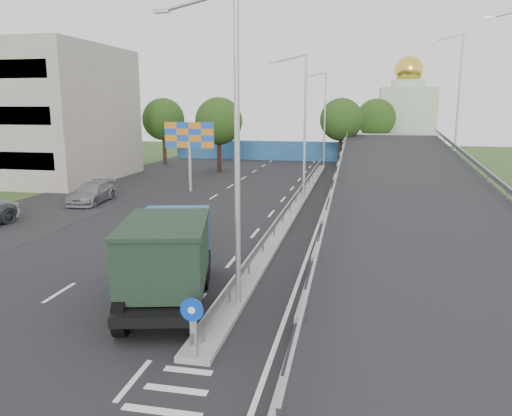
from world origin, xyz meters
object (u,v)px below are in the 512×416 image
(billboard, at_px, (189,139))
(parked_car_d, at_px, (92,193))
(sign_bollard, at_px, (193,327))
(lamp_post_mid, at_px, (302,120))
(lamp_post_near, at_px, (231,137))
(lamp_post_far, at_px, (323,114))
(church, at_px, (406,116))
(dump_truck, at_px, (169,254))

(billboard, distance_m, parked_car_d, 8.68)
(sign_bollard, height_order, lamp_post_mid, lamp_post_mid)
(lamp_post_near, relative_size, parked_car_d, 2.06)
(lamp_post_far, bearing_deg, church, 54.76)
(sign_bollard, relative_size, lamp_post_mid, 0.17)
(church, bearing_deg, dump_truck, -102.83)
(lamp_post_near, bearing_deg, lamp_post_mid, 90.00)
(lamp_post_mid, xyz_separation_m, lamp_post_far, (0.00, 20.00, 0.00))
(lamp_post_near, relative_size, billboard, 1.83)
(lamp_post_near, bearing_deg, church, 79.62)
(sign_bollard, distance_m, lamp_post_mid, 24.30)
(church, relative_size, dump_truck, 1.87)
(lamp_post_far, height_order, billboard, lamp_post_far)
(lamp_post_far, xyz_separation_m, dump_truck, (-2.36, -39.78, -4.10))
(lamp_post_far, relative_size, parked_car_d, 2.06)
(dump_truck, bearing_deg, billboard, 93.53)
(sign_bollard, relative_size, billboard, 0.30)
(church, height_order, parked_car_d, church)
(church, distance_m, parked_car_d, 45.29)
(parked_car_d, bearing_deg, billboard, 43.10)
(church, bearing_deg, lamp_post_far, -125.24)
(lamp_post_near, bearing_deg, billboard, 112.49)
(sign_bollard, relative_size, lamp_post_near, 0.17)
(sign_bollard, height_order, lamp_post_near, lamp_post_near)
(lamp_post_mid, xyz_separation_m, dump_truck, (-2.36, -19.78, -4.10))
(dump_truck, xyz_separation_m, parked_car_d, (-12.04, 15.83, -0.99))
(lamp_post_far, height_order, parked_car_d, lamp_post_far)
(sign_bollard, bearing_deg, lamp_post_near, 88.36)
(church, bearing_deg, sign_bollard, -99.81)
(lamp_post_near, distance_m, dump_truck, 4.74)
(sign_bollard, distance_m, church, 58.84)
(lamp_post_near, distance_m, lamp_post_far, 40.00)
(dump_truck, bearing_deg, lamp_post_mid, 69.51)
(lamp_post_far, xyz_separation_m, church, (9.89, 14.00, -0.50))
(dump_truck, bearing_deg, lamp_post_near, -19.12)
(church, bearing_deg, billboard, -120.70)
(sign_bollard, xyz_separation_m, billboard, (-9.00, 25.83, 3.15))
(church, height_order, billboard, church)
(lamp_post_mid, xyz_separation_m, billboard, (-9.11, 2.00, -1.62))
(lamp_post_far, height_order, dump_truck, lamp_post_far)
(lamp_post_far, distance_m, dump_truck, 40.06)
(billboard, bearing_deg, lamp_post_far, 63.16)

